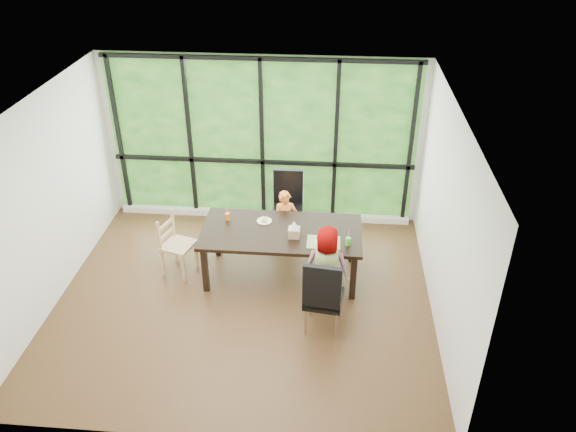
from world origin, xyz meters
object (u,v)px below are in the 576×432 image
object	(u,v)px
tissue_box	(294,232)
chair_interior_leather	(324,294)
plate_near	(323,242)
orange_cup	(228,217)
plate_far	(264,221)
chair_end_beech	(178,245)
dining_table	(282,253)
child_toddler	(286,222)
child_older	(327,268)
chair_window_leather	(287,207)
green_cup	(348,241)

from	to	relation	value
tissue_box	chair_interior_leather	bearing A→B (deg)	-64.53
plate_near	tissue_box	world-z (taller)	tissue_box
orange_cup	tissue_box	distance (m)	1.03
plate_far	plate_near	xyz separation A→B (m)	(0.84, -0.46, -0.00)
orange_cup	chair_end_beech	bearing A→B (deg)	-159.30
chair_end_beech	orange_cup	xyz separation A→B (m)	(0.68, 0.26, 0.35)
dining_table	child_toddler	bearing A→B (deg)	90.00
dining_table	chair_interior_leather	xyz separation A→B (m)	(0.62, -1.05, 0.17)
plate_far	chair_interior_leather	bearing A→B (deg)	-55.26
child_older	plate_far	distance (m)	1.24
chair_window_leather	child_older	size ratio (longest dim) A/B	0.91
chair_interior_leather	plate_far	distance (m)	1.57
child_toddler	tissue_box	xyz separation A→B (m)	(0.18, -0.78, 0.32)
child_older	plate_near	world-z (taller)	child_older
chair_end_beech	plate_far	size ratio (longest dim) A/B	4.26
chair_window_leather	chair_interior_leather	distance (m)	2.16
child_toddler	plate_near	bearing A→B (deg)	-67.35
chair_end_beech	dining_table	bearing A→B (deg)	-71.94
chair_window_leather	chair_end_beech	distance (m)	1.80
chair_end_beech	tissue_box	xyz separation A→B (m)	(1.64, -0.10, 0.37)
plate_far	tissue_box	xyz separation A→B (m)	(0.45, -0.36, 0.06)
child_older	tissue_box	world-z (taller)	child_older
orange_cup	tissue_box	bearing A→B (deg)	-20.13
chair_interior_leather	plate_far	xyz separation A→B (m)	(-0.88, 1.27, 0.22)
chair_window_leather	plate_near	distance (m)	1.40
chair_window_leather	orange_cup	world-z (taller)	chair_window_leather
chair_window_leather	chair_end_beech	world-z (taller)	chair_window_leather
dining_table	chair_interior_leather	bearing A→B (deg)	-59.41
chair_end_beech	tissue_box	size ratio (longest dim) A/B	5.85
chair_window_leather	child_toddler	distance (m)	0.38
plate_near	chair_interior_leather	bearing A→B (deg)	-86.80
child_toddler	orange_cup	size ratio (longest dim) A/B	9.48
orange_cup	green_cup	distance (m)	1.76
chair_end_beech	orange_cup	bearing A→B (deg)	-52.64
chair_window_leather	child_older	distance (m)	1.75
chair_end_beech	tissue_box	bearing A→B (deg)	-76.73
child_toddler	chair_interior_leather	bearing A→B (deg)	-80.35
child_older	tissue_box	size ratio (longest dim) A/B	7.71
plate_near	orange_cup	size ratio (longest dim) A/B	1.98
chair_end_beech	child_toddler	xyz separation A→B (m)	(1.46, 0.68, 0.05)
orange_cup	green_cup	world-z (taller)	green_cup
dining_table	chair_interior_leather	distance (m)	1.23
chair_interior_leather	plate_near	world-z (taller)	chair_interior_leather
child_toddler	child_older	distance (m)	1.40
chair_interior_leather	green_cup	distance (m)	0.87
orange_cup	tissue_box	xyz separation A→B (m)	(0.96, -0.35, 0.01)
child_toddler	chair_window_leather	bearing A→B (deg)	80.17
chair_interior_leather	tissue_box	size ratio (longest dim) A/B	7.02
green_cup	tissue_box	bearing A→B (deg)	169.27
child_toddler	tissue_box	bearing A→B (deg)	-87.14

